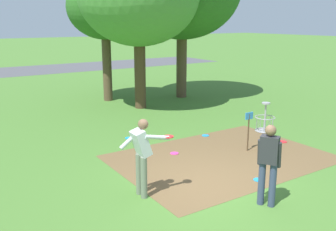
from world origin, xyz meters
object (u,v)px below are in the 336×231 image
object	(u,v)px
frisbee_mid_grass	(258,180)
frisbee_scattered_a	(283,142)
frisbee_far_left	(205,136)
player_foreground_watching	(142,153)
frisbee_far_right	(268,142)
tree_near_left	(105,8)
player_throwing	(269,161)
frisbee_by_tee	(174,153)
disc_golf_basket	(263,124)
frisbee_near_basket	(129,138)

from	to	relation	value
frisbee_mid_grass	frisbee_scattered_a	bearing A→B (deg)	30.41
frisbee_far_left	frisbee_scattered_a	world-z (taller)	same
player_foreground_watching	frisbee_far_right	distance (m)	5.30
tree_near_left	frisbee_far_left	bearing A→B (deg)	-87.63
player_throwing	frisbee_far_left	bearing A→B (deg)	66.09
frisbee_by_tee	frisbee_far_right	distance (m)	3.12
frisbee_far_right	disc_golf_basket	bearing A→B (deg)	-152.26
disc_golf_basket	player_foreground_watching	bearing A→B (deg)	-170.24
disc_golf_basket	frisbee_far_right	xyz separation A→B (m)	(0.62, 0.33, -0.74)
disc_golf_basket	player_foreground_watching	world-z (taller)	player_foreground_watching
frisbee_far_left	player_throwing	bearing A→B (deg)	-113.91
disc_golf_basket	frisbee_far_right	bearing A→B (deg)	27.74
tree_near_left	player_foreground_watching	bearing A→B (deg)	-110.33
frisbee_mid_grass	frisbee_far_left	xyz separation A→B (m)	(1.18, 3.47, 0.00)
frisbee_near_basket	frisbee_far_left	xyz separation A→B (m)	(2.24, -1.15, 0.00)
tree_near_left	player_throwing	bearing A→B (deg)	-98.32
frisbee_far_right	frisbee_near_basket	bearing A→B (deg)	142.00
disc_golf_basket	frisbee_far_left	bearing A→B (deg)	107.78
frisbee_far_left	frisbee_scattered_a	size ratio (longest dim) A/B	0.92
player_foreground_watching	frisbee_by_tee	xyz separation A→B (m)	(2.06, 1.81, -0.98)
disc_golf_basket	frisbee_scattered_a	xyz separation A→B (m)	(1.01, 0.06, -0.74)
disc_golf_basket	frisbee_scattered_a	world-z (taller)	disc_golf_basket
frisbee_far_left	tree_near_left	distance (m)	8.18
frisbee_far_left	frisbee_scattered_a	xyz separation A→B (m)	(1.62, -1.83, 0.00)
frisbee_near_basket	frisbee_by_tee	xyz separation A→B (m)	(0.43, -2.00, 0.00)
disc_golf_basket	frisbee_far_left	distance (m)	2.12
tree_near_left	frisbee_far_right	bearing A→B (deg)	-79.95
frisbee_by_tee	frisbee_mid_grass	xyz separation A→B (m)	(0.64, -2.61, 0.00)
frisbee_scattered_a	tree_near_left	bearing A→B (deg)	102.17
player_throwing	tree_near_left	world-z (taller)	tree_near_left
frisbee_mid_grass	tree_near_left	distance (m)	11.32
tree_near_left	frisbee_near_basket	bearing A→B (deg)	-108.43
frisbee_near_basket	frisbee_mid_grass	size ratio (longest dim) A/B	1.00
frisbee_far_left	frisbee_near_basket	bearing A→B (deg)	152.86
player_foreground_watching	player_throwing	distance (m)	2.60
frisbee_by_tee	frisbee_far_right	size ratio (longest dim) A/B	1.11
player_throwing	frisbee_near_basket	xyz separation A→B (m)	(-0.28, 5.57, -0.96)
player_foreground_watching	frisbee_far_left	bearing A→B (deg)	34.49
frisbee_far_right	tree_near_left	world-z (taller)	tree_near_left
frisbee_near_basket	frisbee_far_right	size ratio (longest dim) A/B	1.04
player_throwing	frisbee_near_basket	size ratio (longest dim) A/B	7.49
frisbee_far_left	tree_near_left	world-z (taller)	tree_near_left
frisbee_far_right	frisbee_scattered_a	distance (m)	0.47
player_throwing	frisbee_by_tee	bearing A→B (deg)	87.62
player_throwing	frisbee_scattered_a	world-z (taller)	player_throwing
disc_golf_basket	player_throwing	bearing A→B (deg)	-135.37
disc_golf_basket	frisbee_mid_grass	distance (m)	2.49
frisbee_by_tee	frisbee_mid_grass	world-z (taller)	same
player_foreground_watching	frisbee_scattered_a	size ratio (longest dim) A/B	6.73
player_foreground_watching	frisbee_far_right	xyz separation A→B (m)	(5.10, 1.10, -0.98)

